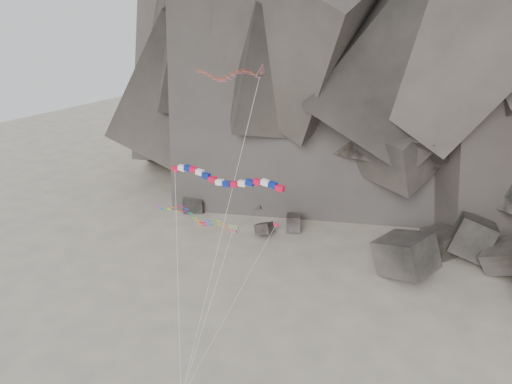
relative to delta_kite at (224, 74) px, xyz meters
The scene contains 6 objects.
ground 32.04m from the delta_kite, 66.55° to the right, with size 260.00×260.00×0.00m, color #AB9F8A.
boulder_field 45.60m from the delta_kite, 51.44° to the left, with size 68.96×20.28×8.73m.
delta_kite is the anchor object (origin of this frame).
banner_kite 11.36m from the delta_kite, 57.33° to the right, with size 12.91×9.02×21.20m.
parafoil_kite 16.36m from the delta_kite, 145.87° to the right, with size 13.47×12.25×14.40m.
pennant_kite 20.35m from the delta_kite, 44.89° to the right, with size 6.26×8.13×17.34m.
Camera 1 is at (27.46, -37.68, 38.85)m, focal length 35.00 mm.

